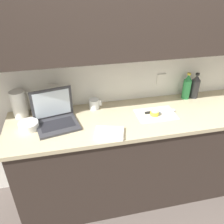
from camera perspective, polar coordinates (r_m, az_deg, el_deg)
ground_plane at (r=2.71m, az=6.95°, el=-17.59°), size 12.00×12.00×0.00m
wall_back at (r=2.07m, az=7.58°, el=17.87°), size 5.20×0.38×2.60m
counter_unit at (r=2.38m, az=8.09°, el=-9.92°), size 2.42×0.63×0.93m
laptop at (r=1.99m, az=-13.47°, el=-1.04°), size 0.38×0.33×0.28m
cutting_board at (r=2.12m, az=10.52°, el=-0.53°), size 0.34×0.23×0.01m
knife at (r=2.13m, az=10.30°, el=0.04°), size 0.29×0.04×0.02m
lemon_half_cut at (r=2.09m, az=10.21°, el=-0.29°), size 0.07×0.07×0.04m
bottle_green_soda at (r=2.46m, az=19.38°, el=5.81°), size 0.08×0.08×0.25m
bottle_oil_tall at (r=2.42m, az=17.57°, el=5.78°), size 0.08×0.08×0.26m
measuring_cup at (r=2.16m, az=-4.29°, el=1.96°), size 0.11×0.09×0.09m
bowl_white at (r=2.01m, az=-19.42°, el=-3.10°), size 0.16×0.16×0.06m
paper_towel_roll at (r=2.17m, az=-21.43°, el=1.87°), size 0.13×0.13×0.23m
dish_towel at (r=1.84m, az=-0.67°, el=-5.09°), size 0.26×0.21×0.02m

